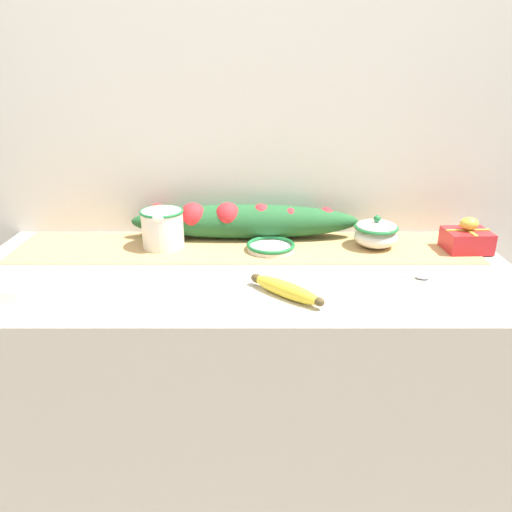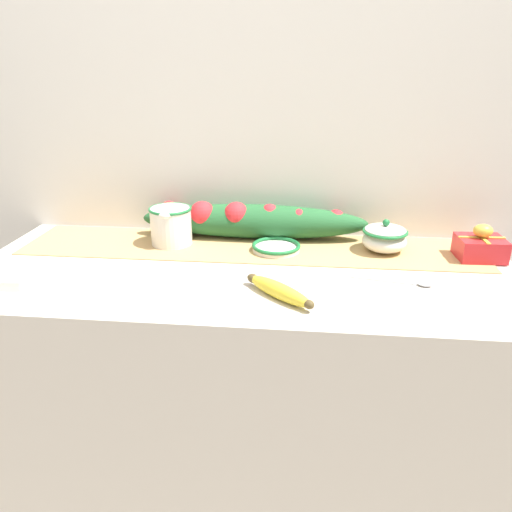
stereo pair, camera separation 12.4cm
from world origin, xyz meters
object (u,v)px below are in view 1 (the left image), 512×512
cream_pitcher (162,227)px  gift_box (466,238)px  small_dish (270,246)px  sugar_bowl (375,233)px  banana (285,289)px  spoon (414,277)px

cream_pitcher → gift_box: size_ratio=1.16×
small_dish → gift_box: size_ratio=1.10×
sugar_bowl → banana: bearing=-130.3°
banana → spoon: bearing=17.7°
sugar_bowl → gift_box: gift_box is taller
spoon → gift_box: (0.20, 0.19, 0.03)m
gift_box → cream_pitcher: bearing=178.1°
sugar_bowl → spoon: sugar_bowl is taller
small_dish → gift_box: gift_box is taller
small_dish → spoon: bearing=-28.7°
cream_pitcher → small_dish: 0.31m
banana → sugar_bowl: bearing=49.7°
banana → cream_pitcher: bearing=135.8°
sugar_bowl → gift_box: size_ratio=1.00×
cream_pitcher → small_dish: (0.31, -0.03, -0.05)m
cream_pitcher → small_dish: cream_pitcher is taller
cream_pitcher → gift_box: 0.86m
sugar_bowl → spoon: size_ratio=0.65×
cream_pitcher → sugar_bowl: size_ratio=1.15×
small_dish → cream_pitcher: bearing=174.8°
cream_pitcher → banana: cream_pitcher is taller
sugar_bowl → cream_pitcher: bearing=179.9°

